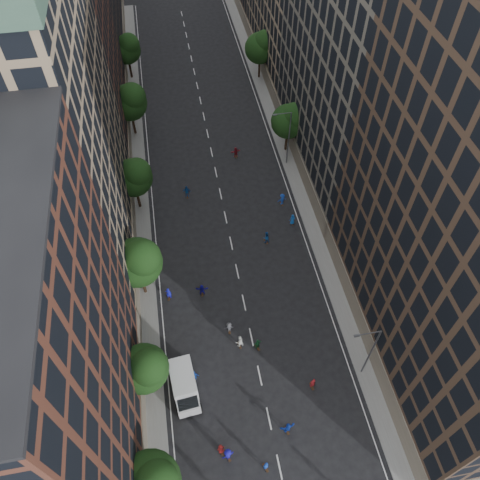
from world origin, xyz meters
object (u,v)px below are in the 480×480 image
Objects in this scene: cargo_van at (184,385)px; skater_1 at (266,466)px; streetlamp_far at (287,136)px; streetlamp_near at (370,350)px.

cargo_van is 3.60× the size of skater_1.
streetlamp_far reaches higher than skater_1.
skater_1 is at bearing -57.99° from cargo_van.
streetlamp_near reaches higher than skater_1.
streetlamp_near and streetlamp_far have the same top height.
streetlamp_near is 33.00m from streetlamp_far.
cargo_van is (-18.18, -31.77, -3.68)m from streetlamp_far.
cargo_van is at bearing -119.78° from streetlamp_far.
skater_1 is (-11.65, -40.34, -4.40)m from streetlamp_far.
cargo_van reaches higher than skater_1.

